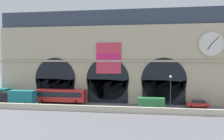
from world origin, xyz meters
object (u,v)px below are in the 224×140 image
at_px(bus_midwest, 61,96).
at_px(van_mideast, 151,103).
at_px(box_truck_west, 19,97).
at_px(street_lamp_quayside, 171,89).
at_px(car_east, 198,104).

xyz_separation_m(bus_midwest, van_mideast, (19.77, -2.92, -0.54)).
xyz_separation_m(box_truck_west, street_lamp_quayside, (31.58, -3.49, 2.71)).
xyz_separation_m(bus_midwest, car_east, (29.11, -0.01, -0.98)).
bearing_deg(bus_midwest, street_lamp_quayside, -15.60).
bearing_deg(street_lamp_quayside, car_east, 47.49).
xyz_separation_m(box_truck_west, car_east, (37.51, 2.98, -0.90)).
height_order(car_east, street_lamp_quayside, street_lamp_quayside).
bearing_deg(box_truck_west, street_lamp_quayside, -6.30).
distance_m(bus_midwest, street_lamp_quayside, 24.22).
distance_m(van_mideast, street_lamp_quayside, 5.86).
relative_size(bus_midwest, van_mideast, 2.12).
distance_m(bus_midwest, car_east, 29.13).
xyz_separation_m(bus_midwest, street_lamp_quayside, (23.19, -6.48, 2.63)).
xyz_separation_m(van_mideast, street_lamp_quayside, (3.42, -3.56, 3.17)).
relative_size(box_truck_west, van_mideast, 1.44).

